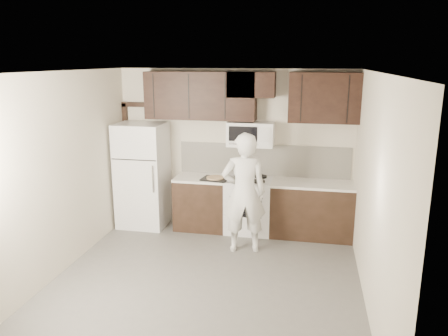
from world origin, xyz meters
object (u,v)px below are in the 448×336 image
(refrigerator, at_px, (143,175))
(person, at_px, (244,193))
(microwave, at_px, (251,134))
(stove, at_px, (249,205))

(refrigerator, bearing_deg, person, -21.38)
(microwave, xyz_separation_m, person, (0.04, -0.90, -0.74))
(microwave, bearing_deg, stove, -89.90)
(refrigerator, bearing_deg, stove, 1.51)
(refrigerator, bearing_deg, microwave, 5.15)
(stove, distance_m, person, 0.91)
(refrigerator, xyz_separation_m, person, (1.89, -0.74, 0.01))
(stove, relative_size, microwave, 1.24)
(stove, distance_m, microwave, 1.20)
(stove, distance_m, refrigerator, 1.90)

